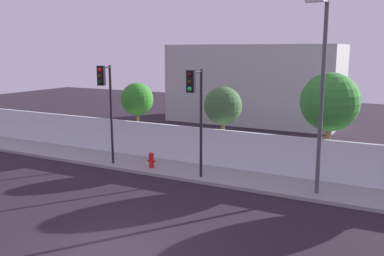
{
  "coord_description": "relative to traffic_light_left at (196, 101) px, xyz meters",
  "views": [
    {
      "loc": [
        7.17,
        -8.53,
        5.7
      ],
      "look_at": [
        -0.71,
        6.5,
        2.53
      ],
      "focal_mm": 39.45,
      "sensor_mm": 36.0,
      "label": 1
    }
  ],
  "objects": [
    {
      "name": "low_building_distant",
      "position": [
        -3.16,
        16.52,
        -0.56
      ],
      "size": [
        13.1,
        6.0,
        6.06
      ],
      "primitive_type": "cube",
      "color": "#A6A6A6",
      "rests_on": "ground"
    },
    {
      "name": "roadside_tree_midleft",
      "position": [
        -0.34,
        3.64,
        -0.68
      ],
      "size": [
        1.91,
        1.91,
        3.9
      ],
      "color": "brown",
      "rests_on": "ground"
    },
    {
      "name": "roadside_tree_leftmost",
      "position": [
        -5.52,
        3.64,
        -0.63
      ],
      "size": [
        1.81,
        1.81,
        3.89
      ],
      "color": "brown",
      "rests_on": "ground"
    },
    {
      "name": "perimeter_wall",
      "position": [
        0.79,
        2.52,
        -2.54
      ],
      "size": [
        36.0,
        0.18,
        1.8
      ],
      "primitive_type": "cube",
      "color": "silver",
      "rests_on": "sidewalk"
    },
    {
      "name": "fire_hydrant",
      "position": [
        -2.79,
        0.81,
        -3.04
      ],
      "size": [
        0.44,
        0.26,
        0.74
      ],
      "color": "red",
      "rests_on": "sidewalk"
    },
    {
      "name": "sidewalk",
      "position": [
        0.79,
        1.23,
        -3.52
      ],
      "size": [
        36.0,
        2.4,
        0.15
      ],
      "primitive_type": "cube",
      "color": "gray",
      "rests_on": "ground"
    },
    {
      "name": "traffic_light_left",
      "position": [
        0.0,
        0.0,
        0.0
      ],
      "size": [
        0.35,
        1.32,
        4.73
      ],
      "color": "black",
      "rests_on": "sidewalk"
    },
    {
      "name": "roadside_tree_midright",
      "position": [
        4.78,
        3.64,
        -0.19
      ],
      "size": [
        2.6,
        2.6,
        4.72
      ],
      "color": "brown",
      "rests_on": "ground"
    },
    {
      "name": "street_lamp_curbside",
      "position": [
        4.95,
        0.5,
        0.85
      ],
      "size": [
        0.6,
        2.14,
        7.28
      ],
      "color": "#4C4C51",
      "rests_on": "sidewalk"
    },
    {
      "name": "traffic_light_right",
      "position": [
        -4.8,
        0.1,
        0.05
      ],
      "size": [
        0.43,
        1.13,
        4.82
      ],
      "color": "black",
      "rests_on": "sidewalk"
    }
  ]
}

